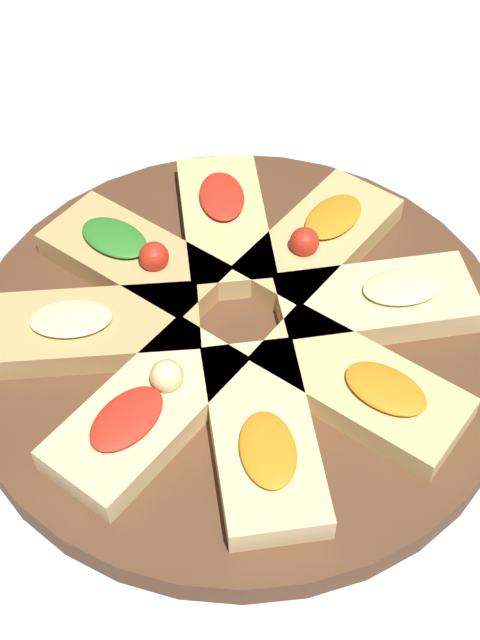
% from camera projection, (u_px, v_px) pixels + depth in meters
% --- Properties ---
extents(ground_plane, '(3.00, 3.00, 0.00)m').
position_uv_depth(ground_plane, '(240.00, 347.00, 0.64)').
color(ground_plane, silver).
extents(serving_board, '(0.39, 0.39, 0.02)m').
position_uv_depth(serving_board, '(240.00, 338.00, 0.63)').
color(serving_board, '#51331E').
rests_on(serving_board, ground_plane).
extents(focaccia_slice_0, '(0.15, 0.12, 0.04)m').
position_uv_depth(focaccia_slice_0, '(134.00, 258.00, 0.66)').
color(focaccia_slice_0, tan).
rests_on(focaccia_slice_0, serving_board).
extents(focaccia_slice_1, '(0.10, 0.15, 0.03)m').
position_uv_depth(focaccia_slice_1, '(97.00, 328.00, 0.61)').
color(focaccia_slice_1, tan).
rests_on(focaccia_slice_1, serving_board).
extents(focaccia_slice_2, '(0.12, 0.15, 0.04)m').
position_uv_depth(focaccia_slice_2, '(147.00, 410.00, 0.57)').
color(focaccia_slice_2, '#E5C689').
rests_on(focaccia_slice_2, serving_board).
extents(focaccia_slice_3, '(0.15, 0.10, 0.03)m').
position_uv_depth(focaccia_slice_3, '(263.00, 438.00, 0.55)').
color(focaccia_slice_3, '#E5C689').
rests_on(focaccia_slice_3, serving_board).
extents(focaccia_slice_4, '(0.15, 0.12, 0.03)m').
position_uv_depth(focaccia_slice_4, '(362.00, 388.00, 0.58)').
color(focaccia_slice_4, '#DBB775').
rests_on(focaccia_slice_4, serving_board).
extents(focaccia_slice_5, '(0.09, 0.15, 0.03)m').
position_uv_depth(focaccia_slice_5, '(378.00, 301.00, 0.63)').
color(focaccia_slice_5, '#E5C689').
rests_on(focaccia_slice_5, serving_board).
extents(focaccia_slice_6, '(0.12, 0.15, 0.04)m').
position_uv_depth(focaccia_slice_6, '(319.00, 240.00, 0.67)').
color(focaccia_slice_6, tan).
rests_on(focaccia_slice_6, serving_board).
extents(focaccia_slice_7, '(0.15, 0.10, 0.03)m').
position_uv_depth(focaccia_slice_7, '(224.00, 222.00, 0.68)').
color(focaccia_slice_7, '#DBB775').
rests_on(focaccia_slice_7, serving_board).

